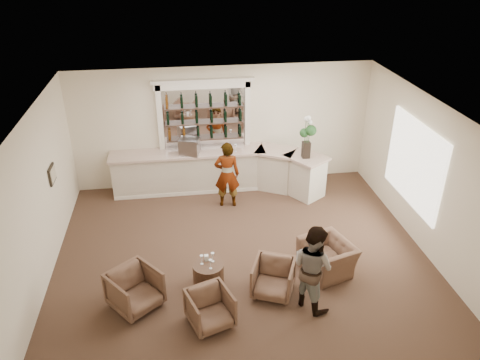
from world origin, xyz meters
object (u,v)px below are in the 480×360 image
at_px(armchair_left, 135,290).
at_px(cocktail_table, 209,275).
at_px(guest, 313,267).
at_px(armchair_right, 273,278).
at_px(sommelier, 227,175).
at_px(bar_counter, 220,171).
at_px(armchair_far, 327,257).
at_px(espresso_machine, 189,146).
at_px(flower_vase, 307,134).
at_px(armchair_center, 210,309).

bearing_deg(armchair_left, cocktail_table, -22.27).
xyz_separation_m(guest, armchair_left, (-3.26, 0.40, -0.48)).
bearing_deg(armchair_right, armchair_left, -157.47).
xyz_separation_m(sommelier, armchair_right, (0.48, -3.48, -0.52)).
height_order(bar_counter, armchair_left, bar_counter).
height_order(guest, armchair_far, guest).
height_order(sommelier, espresso_machine, sommelier).
relative_size(bar_counter, flower_vase, 5.03).
bearing_deg(bar_counter, armchair_far, -64.25).
bearing_deg(flower_vase, armchair_right, -113.40).
bearing_deg(armchair_left, guest, -45.60).
relative_size(cocktail_table, guest, 0.36).
distance_m(bar_counter, guest, 4.88).
distance_m(cocktail_table, armchair_left, 1.47).
height_order(bar_counter, cocktail_table, bar_counter).
xyz_separation_m(armchair_left, armchair_far, (3.87, 0.52, -0.05)).
distance_m(sommelier, armchair_left, 4.11).
height_order(armchair_left, armchair_center, armchair_left).
bearing_deg(sommelier, cocktail_table, 82.58).
bearing_deg(cocktail_table, sommelier, 76.40).
distance_m(armchair_center, armchair_far, 2.78).
relative_size(armchair_center, espresso_machine, 1.52).
height_order(armchair_left, espresso_machine, espresso_machine).
relative_size(guest, armchair_left, 2.03).
bearing_deg(armchair_center, guest, -11.81).
bearing_deg(flower_vase, cocktail_table, -130.87).
bearing_deg(bar_counter, armchair_right, -82.32).
bearing_deg(guest, espresso_machine, -8.63).
height_order(armchair_left, flower_vase, flower_vase).
bearing_deg(armchair_far, bar_counter, -172.32).
bearing_deg(armchair_right, flower_vase, 89.31).
height_order(guest, armchair_right, guest).
distance_m(bar_counter, armchair_center, 5.01).
bearing_deg(guest, cocktail_table, 34.65).
relative_size(bar_counter, armchair_center, 7.60).
height_order(bar_counter, armchair_right, bar_counter).
bearing_deg(bar_counter, espresso_machine, -177.48).
bearing_deg(sommelier, bar_counter, -76.82).
bearing_deg(espresso_machine, sommelier, -26.81).
distance_m(cocktail_table, armchair_far, 2.47).
relative_size(armchair_right, flower_vase, 0.69).
bearing_deg(armchair_right, armchair_center, -130.79).
bearing_deg(armchair_left, sommelier, 19.77).
bearing_deg(armchair_right, sommelier, 120.55).
distance_m(sommelier, flower_vase, 2.26).
distance_m(cocktail_table, flower_vase, 4.55).
xyz_separation_m(armchair_right, armchair_far, (1.25, 0.53, -0.02)).
distance_m(armchair_left, armchair_center, 1.49).
height_order(armchair_center, espresso_machine, espresso_machine).
relative_size(guest, armchair_center, 2.30).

